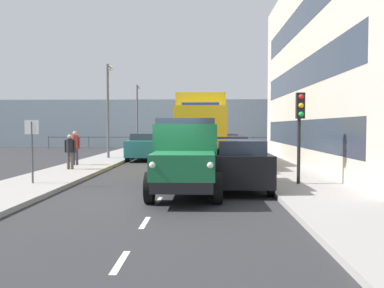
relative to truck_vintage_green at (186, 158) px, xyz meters
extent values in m
plane|color=#2D2D30|center=(0.76, -7.63, -1.18)|extent=(80.00, 80.00, 0.00)
cube|color=#9E9993|center=(-4.13, -7.63, -1.10)|extent=(2.80, 37.22, 0.15)
cube|color=#9E9993|center=(5.65, -7.63, -1.10)|extent=(2.80, 37.22, 0.15)
cube|color=silver|center=(0.76, 6.12, -1.17)|extent=(0.12, 1.10, 0.01)
cube|color=silver|center=(0.76, 3.53, -1.17)|extent=(0.12, 1.10, 0.01)
cube|color=silver|center=(0.76, 0.88, -1.17)|extent=(0.12, 1.10, 0.01)
cube|color=silver|center=(0.76, -1.45, -1.17)|extent=(0.12, 1.10, 0.01)
cube|color=silver|center=(0.76, -3.73, -1.17)|extent=(0.12, 1.10, 0.01)
cube|color=silver|center=(0.76, -6.59, -1.17)|extent=(0.12, 1.10, 0.01)
cube|color=silver|center=(0.76, -9.43, -1.17)|extent=(0.12, 1.10, 0.01)
cube|color=silver|center=(0.76, -12.35, -1.17)|extent=(0.12, 1.10, 0.01)
cube|color=silver|center=(0.76, -14.69, -1.17)|extent=(0.12, 1.10, 0.01)
cube|color=silver|center=(0.76, -17.43, -1.17)|extent=(0.12, 1.10, 0.01)
cube|color=silver|center=(0.76, -19.88, -1.17)|extent=(0.12, 1.10, 0.01)
cube|color=silver|center=(0.76, -22.63, -1.17)|extent=(0.12, 1.10, 0.01)
cube|color=beige|center=(-8.59, -8.56, 4.16)|extent=(6.12, 20.49, 10.68)
cube|color=#2D3847|center=(-5.56, -8.56, 0.62)|extent=(0.08, 17.41, 1.40)
cube|color=#2D3847|center=(-5.56, -8.56, 3.62)|extent=(0.08, 17.41, 1.40)
cube|color=#2D3847|center=(-5.56, -8.56, 6.62)|extent=(0.08, 17.41, 1.40)
cube|color=#8C9EAD|center=(0.76, -29.24, 1.32)|extent=(80.00, 0.80, 5.00)
cylinder|color=#4C5156|center=(-13.24, -25.64, -0.58)|extent=(0.08, 0.08, 1.20)
cylinder|color=#4C5156|center=(-11.24, -25.64, -0.58)|extent=(0.08, 0.08, 1.20)
cylinder|color=#4C5156|center=(-9.24, -25.64, -0.58)|extent=(0.08, 0.08, 1.20)
cylinder|color=#4C5156|center=(-7.24, -25.64, -0.58)|extent=(0.08, 0.08, 1.20)
cylinder|color=#4C5156|center=(-5.24, -25.64, -0.58)|extent=(0.08, 0.08, 1.20)
cylinder|color=#4C5156|center=(-3.24, -25.64, -0.58)|extent=(0.08, 0.08, 1.20)
cylinder|color=#4C5156|center=(-1.24, -25.64, -0.58)|extent=(0.08, 0.08, 1.20)
cylinder|color=#4C5156|center=(0.76, -25.64, -0.58)|extent=(0.08, 0.08, 1.20)
cylinder|color=#4C5156|center=(2.76, -25.64, -0.58)|extent=(0.08, 0.08, 1.20)
cylinder|color=#4C5156|center=(4.76, -25.64, -0.58)|extent=(0.08, 0.08, 1.20)
cylinder|color=#4C5156|center=(6.76, -25.64, -0.58)|extent=(0.08, 0.08, 1.20)
cylinder|color=#4C5156|center=(8.76, -25.64, -0.58)|extent=(0.08, 0.08, 1.20)
cylinder|color=#4C5156|center=(10.76, -25.64, -0.58)|extent=(0.08, 0.08, 1.20)
cylinder|color=#4C5156|center=(12.76, -25.64, -0.58)|extent=(0.08, 0.08, 1.20)
cylinder|color=#4C5156|center=(14.76, -25.64, -0.58)|extent=(0.08, 0.08, 1.20)
cube|color=#4C5156|center=(0.76, -25.64, -0.06)|extent=(28.00, 0.08, 0.08)
cube|color=black|center=(0.00, -0.38, -0.58)|extent=(1.64, 5.60, 0.30)
cube|color=#196038|center=(0.00, 1.47, -0.08)|extent=(1.72, 1.90, 0.70)
cube|color=silver|center=(0.00, 2.36, -0.11)|extent=(1.16, 0.08, 0.56)
sphere|color=white|center=(-0.73, 2.36, 0.02)|extent=(0.20, 0.20, 0.20)
sphere|color=white|center=(0.74, 2.36, 0.02)|extent=(0.20, 0.20, 0.20)
cube|color=#196038|center=(0.00, -0.04, 0.50)|extent=(1.93, 1.34, 1.15)
cube|color=#2D3847|center=(0.00, -0.04, 0.97)|extent=(1.79, 1.23, 0.56)
cube|color=#2D2319|center=(0.00, -1.72, -0.35)|extent=(2.10, 2.80, 0.16)
cube|color=black|center=(-1.01, -1.72, -0.03)|extent=(0.08, 2.80, 0.56)
cube|color=black|center=(1.01, -1.72, -0.03)|extent=(0.08, 2.80, 0.56)
cylinder|color=black|center=(-0.97, 1.30, -0.73)|extent=(0.24, 0.90, 0.90)
cylinder|color=black|center=(0.97, 1.30, -0.73)|extent=(0.24, 0.90, 0.90)
cylinder|color=black|center=(-0.97, -1.92, -0.73)|extent=(0.24, 0.90, 0.90)
cylinder|color=black|center=(0.97, -1.92, -0.73)|extent=(0.24, 0.90, 0.90)
cube|color=gold|center=(-0.39, -6.14, 0.64)|extent=(2.40, 2.21, 2.60)
cube|color=#2D3847|center=(-0.39, -6.14, 1.21)|extent=(2.20, 2.04, 0.80)
cube|color=#1933B2|center=(-0.39, -6.14, 2.04)|extent=(1.75, 0.20, 0.16)
cube|color=gold|center=(-0.39, -10.13, 1.19)|extent=(2.50, 5.95, 3.00)
cube|color=black|center=(-0.39, -9.20, -0.48)|extent=(2.00, 8.07, 0.36)
cylinder|color=black|center=(-1.54, -6.22, -0.66)|extent=(0.28, 1.04, 1.04)
cylinder|color=black|center=(0.76, -6.22, -0.66)|extent=(0.28, 1.04, 1.04)
cylinder|color=black|center=(-1.54, -9.83, -0.66)|extent=(0.28, 1.04, 1.04)
cylinder|color=black|center=(0.76, -9.83, -0.66)|extent=(0.28, 1.04, 1.04)
cylinder|color=black|center=(-1.54, -11.96, -0.66)|extent=(0.28, 1.04, 1.04)
cylinder|color=black|center=(0.76, -11.96, -0.66)|extent=(0.28, 1.04, 1.04)
cube|color=black|center=(-1.78, -1.13, -0.38)|extent=(1.82, 3.95, 1.00)
cube|color=#2D3847|center=(-1.78, -0.93, 0.33)|extent=(1.49, 2.17, 0.42)
cylinder|color=black|center=(-0.92, -2.35, -0.88)|extent=(0.18, 0.60, 0.60)
cylinder|color=black|center=(-2.65, -2.35, -0.88)|extent=(0.18, 0.60, 0.60)
cylinder|color=black|center=(-0.92, 0.10, -0.88)|extent=(0.18, 0.60, 0.60)
cylinder|color=black|center=(-2.65, 0.10, -0.88)|extent=(0.18, 0.60, 0.60)
cube|color=#B21E1E|center=(-1.78, -6.42, -0.38)|extent=(1.74, 4.35, 1.00)
cube|color=#2D3847|center=(-1.78, -6.22, 0.33)|extent=(1.43, 2.39, 0.42)
cylinder|color=black|center=(-0.96, -7.77, -0.88)|extent=(0.18, 0.60, 0.60)
cylinder|color=black|center=(-2.61, -7.77, -0.88)|extent=(0.18, 0.60, 0.60)
cylinder|color=black|center=(-0.96, -5.07, -0.88)|extent=(0.18, 0.60, 0.60)
cylinder|color=black|center=(-2.61, -5.07, -0.88)|extent=(0.18, 0.60, 0.60)
cube|color=#B7BABF|center=(-1.78, -11.63, -0.38)|extent=(1.78, 4.60, 1.00)
cube|color=#2D3847|center=(-1.78, -11.43, 0.33)|extent=(1.46, 2.53, 0.42)
cylinder|color=black|center=(-0.94, -13.05, -0.88)|extent=(0.18, 0.60, 0.60)
cylinder|color=black|center=(-2.63, -13.05, -0.88)|extent=(0.18, 0.60, 0.60)
cylinder|color=black|center=(-0.94, -10.20, -0.88)|extent=(0.18, 0.60, 0.60)
cylinder|color=black|center=(-2.63, -10.20, -0.88)|extent=(0.18, 0.60, 0.60)
cube|color=#1E6670|center=(3.30, -12.91, -0.38)|extent=(1.83, 4.42, 1.00)
cube|color=#2D3847|center=(3.30, -13.11, 0.33)|extent=(1.50, 2.43, 0.42)
cylinder|color=black|center=(2.43, -11.54, -0.88)|extent=(0.18, 0.60, 0.60)
cylinder|color=black|center=(4.17, -11.54, -0.88)|extent=(0.18, 0.60, 0.60)
cylinder|color=black|center=(2.43, -14.28, -0.88)|extent=(0.18, 0.60, 0.60)
cylinder|color=black|center=(4.17, -14.28, -0.88)|extent=(0.18, 0.60, 0.60)
cylinder|color=#4C473D|center=(5.69, -6.02, -0.63)|extent=(0.14, 0.14, 0.80)
cylinder|color=#4C473D|center=(5.87, -6.02, -0.63)|extent=(0.14, 0.14, 0.80)
cylinder|color=black|center=(5.78, -6.02, 0.09)|extent=(0.34, 0.34, 0.63)
cylinder|color=black|center=(5.56, -6.02, 0.06)|extent=(0.09, 0.09, 0.58)
cylinder|color=black|center=(6.00, -6.02, 0.06)|extent=(0.09, 0.09, 0.58)
sphere|color=tan|center=(5.78, -6.02, 0.51)|extent=(0.22, 0.22, 0.22)
cylinder|color=#383342|center=(6.13, -8.07, -0.60)|extent=(0.14, 0.14, 0.86)
cylinder|color=#383342|center=(6.31, -8.07, -0.60)|extent=(0.14, 0.14, 0.86)
cylinder|color=maroon|center=(6.22, -8.07, 0.18)|extent=(0.34, 0.34, 0.68)
cylinder|color=maroon|center=(6.00, -8.07, 0.14)|extent=(0.09, 0.09, 0.63)
cylinder|color=maroon|center=(6.44, -8.07, 0.14)|extent=(0.09, 0.09, 0.63)
sphere|color=tan|center=(6.22, -8.07, 0.63)|extent=(0.23, 0.23, 0.23)
cylinder|color=black|center=(-3.92, -1.65, 0.57)|extent=(0.12, 0.12, 3.20)
cube|color=black|center=(-3.92, -1.51, 1.72)|extent=(0.28, 0.24, 0.90)
sphere|color=red|center=(-3.92, -1.39, 2.02)|extent=(0.18, 0.18, 0.18)
sphere|color=orange|center=(-3.92, -1.39, 1.72)|extent=(0.18, 0.18, 0.18)
sphere|color=green|center=(-3.92, -1.39, 1.42)|extent=(0.18, 0.18, 0.18)
cylinder|color=#59595B|center=(5.65, -12.83, 1.98)|extent=(0.16, 0.16, 6.02)
cylinder|color=#59595B|center=(5.65, -13.28, 4.90)|extent=(0.10, 0.90, 0.10)
sphere|color=silver|center=(5.65, -13.73, 4.85)|extent=(0.32, 0.32, 0.32)
cylinder|color=#59595B|center=(5.85, -24.90, 1.96)|extent=(0.16, 0.16, 5.98)
cylinder|color=#59595B|center=(5.85, -25.35, 4.85)|extent=(0.10, 0.90, 0.10)
sphere|color=silver|center=(5.85, -25.80, 4.80)|extent=(0.32, 0.32, 0.32)
cylinder|color=#4C4C4C|center=(5.56, -1.48, 0.07)|extent=(0.07, 0.07, 2.20)
cube|color=silver|center=(5.56, -1.48, 0.97)|extent=(0.50, 0.04, 0.50)
camera|label=1|loc=(-0.60, 12.26, 1.00)|focal=36.65mm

